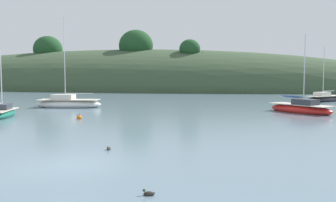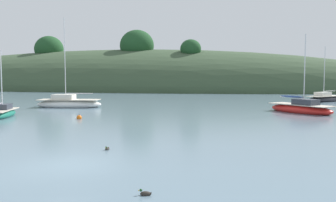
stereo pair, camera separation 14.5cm
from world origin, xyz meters
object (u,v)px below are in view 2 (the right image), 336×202
at_px(duck_lone_right, 145,194).
at_px(duck_lead, 107,149).
at_px(sailboat_orange_cutter, 69,103).
at_px(sailboat_navy_dinghy, 2,113).
at_px(sailboat_black_sloop, 325,99).
at_px(sailboat_cream_ketch, 301,109).
at_px(mooring_buoy_channel, 79,118).

relative_size(duck_lone_right, duck_lead, 1.00).
height_order(sailboat_orange_cutter, sailboat_navy_dinghy, sailboat_orange_cutter).
height_order(duck_lone_right, duck_lead, same).
distance_m(sailboat_black_sloop, sailboat_navy_dinghy, 41.46).
relative_size(sailboat_black_sloop, sailboat_navy_dinghy, 1.30).
distance_m(sailboat_orange_cutter, duck_lead, 24.60).
bearing_deg(duck_lead, sailboat_navy_dinghy, 143.09).
bearing_deg(duck_lead, sailboat_cream_ketch, 58.90).
distance_m(mooring_buoy_channel, duck_lead, 12.96).
bearing_deg(duck_lead, sailboat_orange_cutter, 122.52).
bearing_deg(sailboat_black_sloop, mooring_buoy_channel, -133.94).
height_order(sailboat_navy_dinghy, duck_lead, sailboat_navy_dinghy).
bearing_deg(sailboat_orange_cutter, mooring_buoy_channel, -57.54).
xyz_separation_m(sailboat_black_sloop, duck_lone_right, (-14.28, -42.68, -0.34)).
xyz_separation_m(sailboat_navy_dinghy, sailboat_cream_ketch, (26.56, 9.43, 0.08)).
relative_size(sailboat_orange_cutter, mooring_buoy_channel, 19.56).
distance_m(sailboat_cream_ketch, duck_lead, 23.61).
xyz_separation_m(sailboat_cream_ketch, duck_lead, (-12.20, -20.22, -0.36)).
height_order(mooring_buoy_channel, duck_lead, mooring_buoy_channel).
height_order(sailboat_orange_cutter, duck_lone_right, sailboat_orange_cutter).
height_order(sailboat_black_sloop, duck_lone_right, sailboat_black_sloop).
xyz_separation_m(sailboat_navy_dinghy, mooring_buoy_channel, (7.39, 0.13, -0.21)).
distance_m(duck_lone_right, duck_lead, 6.95).
xyz_separation_m(mooring_buoy_channel, duck_lead, (6.98, -10.92, -0.07)).
height_order(sailboat_orange_cutter, sailboat_cream_ketch, sailboat_orange_cutter).
height_order(sailboat_navy_dinghy, duck_lone_right, sailboat_navy_dinghy).
height_order(sailboat_cream_ketch, duck_lead, sailboat_cream_ketch).
bearing_deg(duck_lead, sailboat_black_sloop, 64.00).
distance_m(sailboat_orange_cutter, sailboat_cream_ketch, 25.42).
bearing_deg(sailboat_black_sloop, duck_lone_right, -108.50).
relative_size(mooring_buoy_channel, duck_lone_right, 1.27).
distance_m(sailboat_cream_ketch, mooring_buoy_channel, 21.31).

